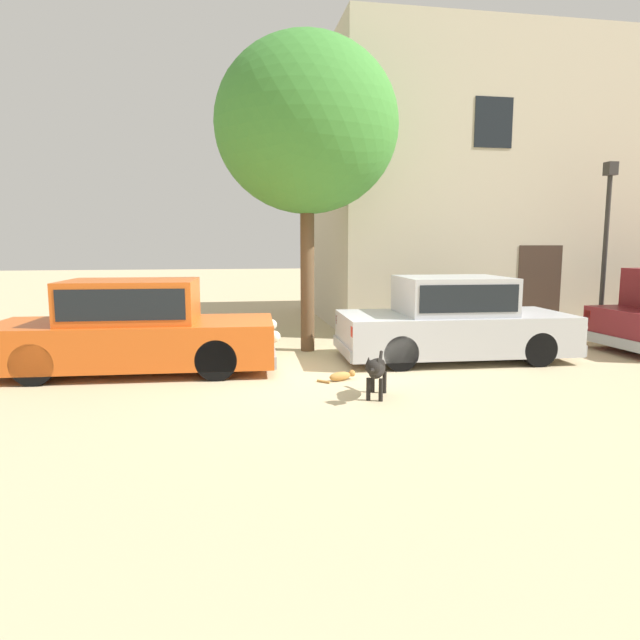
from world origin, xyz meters
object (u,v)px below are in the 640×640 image
Objects in this scene: parked_sedan_nearest at (135,327)px; stray_cat at (341,376)px; acacia_tree_left at (307,126)px; stray_dog_spotted at (376,369)px; parked_sedan_second at (453,319)px; street_lamp at (607,228)px.

parked_sedan_nearest is 7.46× the size of stray_cat.
stray_dog_spotted is at bearing -83.05° from acacia_tree_left.
parked_sedan_second is at bearing -26.41° from acacia_tree_left.
street_lamp is at bearing 0.80° from acacia_tree_left.
stray_dog_spotted is at bearing -29.16° from parked_sedan_nearest.
street_lamp is (9.70, 1.44, 1.72)m from parked_sedan_nearest.
stray_cat is (3.27, -1.19, -0.68)m from parked_sedan_nearest.
parked_sedan_second is 2.79m from stray_cat.
street_lamp is (6.16, 3.66, 2.06)m from stray_dog_spotted.
street_lamp is at bearing 20.56° from parked_sedan_second.
acacia_tree_left is at bearing 26.34° from parked_sedan_nearest.
stray_cat is at bearing -142.04° from stray_dog_spotted.
stray_dog_spotted is 5.34m from acacia_tree_left.
street_lamp is at bearing 1.98° from stray_cat.
parked_sedan_nearest is 1.09× the size of parked_sedan_second.
parked_sedan_nearest is 0.79× the size of acacia_tree_left.
stray_dog_spotted is (3.54, -2.22, -0.34)m from parked_sedan_nearest.
parked_sedan_second is at bearing 160.59° from stray_dog_spotted.
parked_sedan_second is 4.60m from street_lamp.
stray_cat is at bearing -157.78° from street_lamp.
parked_sedan_nearest is 5.65m from parked_sedan_second.
stray_dog_spotted reaches higher than stray_cat.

